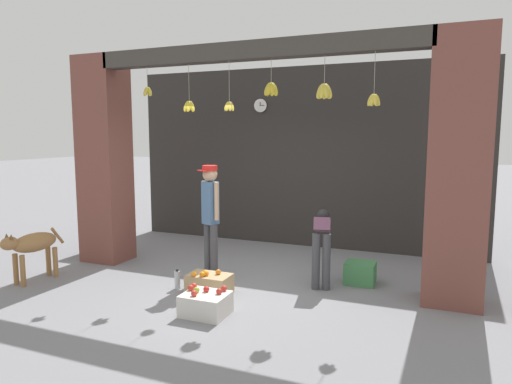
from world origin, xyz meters
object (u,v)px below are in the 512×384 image
dog (32,245)px  worker_stooping (322,238)px  fruit_crate_oranges (209,283)px  produce_box_green (360,273)px  fruit_crate_apples (206,304)px  wall_clock (260,106)px  shopkeeper (210,213)px  water_bottle (177,280)px

dog → worker_stooping: (3.86, 1.43, 0.14)m
fruit_crate_oranges → produce_box_green: bearing=33.0°
fruit_crate_oranges → fruit_crate_apples: size_ratio=1.09×
fruit_crate_oranges → wall_clock: size_ratio=2.13×
shopkeeper → worker_stooping: (1.56, 0.35, -0.31)m
shopkeeper → wall_clock: size_ratio=6.23×
worker_stooping → produce_box_green: worker_stooping is taller
produce_box_green → worker_stooping: bearing=-153.0°
dog → fruit_crate_apples: dog is taller
fruit_crate_oranges → shopkeeper: bearing=115.4°
fruit_crate_apples → dog: bearing=177.0°
fruit_crate_oranges → worker_stooping: bearing=35.1°
worker_stooping → wall_clock: 3.35m
wall_clock → water_bottle: bearing=-90.7°
worker_stooping → fruit_crate_apples: 1.93m
water_bottle → wall_clock: (0.04, 2.99, 2.51)m
fruit_crate_apples → water_bottle: fruit_crate_apples is taller
worker_stooping → fruit_crate_oranges: worker_stooping is taller
worker_stooping → produce_box_green: size_ratio=2.43×
dog → produce_box_green: dog is taller
produce_box_green → wall_clock: (-2.24, 1.82, 2.49)m
dog → water_bottle: bearing=111.8°
produce_box_green → shopkeeper: bearing=-163.7°
water_bottle → wall_clock: wall_clock is taller
fruit_crate_apples → water_bottle: 1.03m
dog → water_bottle: size_ratio=3.58×
fruit_crate_apples → water_bottle: bearing=140.3°
shopkeeper → fruit_crate_apples: 1.60m
dog → shopkeeper: bearing=123.2°
shopkeeper → worker_stooping: size_ratio=1.65×
fruit_crate_apples → fruit_crate_oranges: bearing=114.6°
fruit_crate_apples → wall_clock: size_ratio=1.96×
shopkeeper → produce_box_green: size_ratio=4.00×
dog → produce_box_green: bearing=119.1°
fruit_crate_apples → shopkeeper: bearing=115.0°
fruit_crate_apples → water_bottle: size_ratio=1.91×
dog → worker_stooping: bearing=118.3°
fruit_crate_oranges → produce_box_green: 2.13m
fruit_crate_oranges → produce_box_green: size_ratio=1.37×
shopkeeper → produce_box_green: shopkeeper is taller
water_bottle → fruit_crate_oranges: bearing=1.0°
fruit_crate_apples → produce_box_green: (1.48, 1.83, 0.02)m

